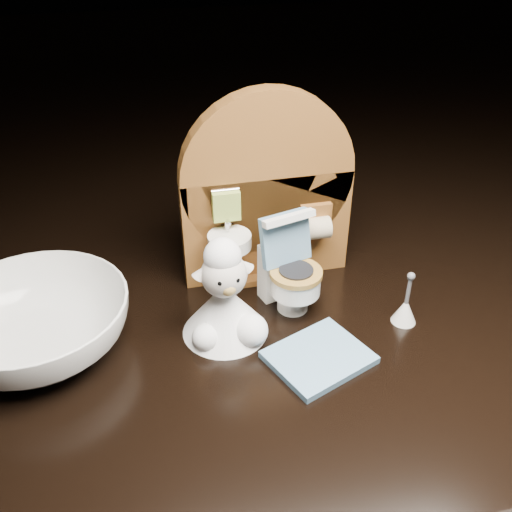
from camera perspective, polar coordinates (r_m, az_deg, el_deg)
The scene contains 6 objects.
backdrop_panel at distance 0.43m, azimuth 1.02°, elevation 5.57°, with size 0.13×0.05×0.15m.
toy_toilet at distance 0.41m, azimuth 3.28°, elevation -1.71°, with size 0.04×0.05×0.08m.
bath_mat at distance 0.38m, azimuth 6.30°, elevation -10.03°, with size 0.06×0.05×0.00m, color #5A84A5.
toilet_brush at distance 0.42m, azimuth 14.69°, elevation -5.14°, with size 0.02×0.02×0.04m.
plush_lamb at distance 0.39m, azimuth -3.09°, elevation -4.66°, with size 0.06×0.06×0.08m.
ceramic_bowl at distance 0.41m, azimuth -21.09°, elevation -6.46°, with size 0.12×0.12×0.04m, color white.
Camera 1 is at (-0.09, -0.30, 0.26)m, focal length 40.00 mm.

